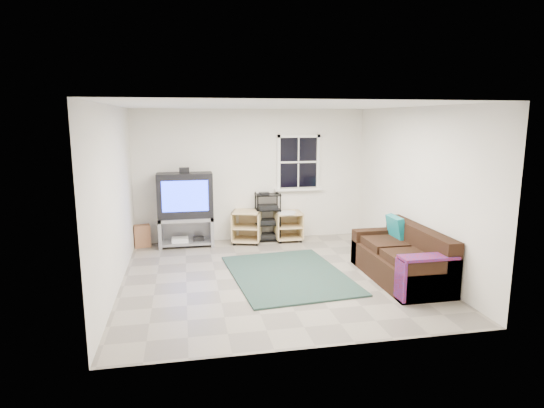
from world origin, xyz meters
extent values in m
plane|color=gray|center=(0.00, 0.00, 0.00)|extent=(4.60, 4.60, 0.00)
plane|color=white|center=(0.00, 0.00, 2.60)|extent=(4.60, 4.60, 0.00)
plane|color=beige|center=(0.00, 2.30, 1.30)|extent=(4.60, 0.00, 4.60)
plane|color=beige|center=(0.00, -2.30, 1.30)|extent=(4.60, 0.00, 4.60)
plane|color=beige|center=(-2.30, 0.00, 1.30)|extent=(0.00, 4.60, 4.60)
plane|color=beige|center=(2.30, 0.00, 1.30)|extent=(0.00, 4.60, 4.60)
cube|color=black|center=(0.95, 2.28, 1.55)|extent=(0.80, 0.01, 1.02)
cube|color=silver|center=(0.95, 2.26, 2.07)|extent=(0.88, 0.06, 0.06)
cube|color=silver|center=(0.95, 2.25, 1.00)|extent=(0.98, 0.14, 0.05)
cube|color=silver|center=(0.54, 2.26, 1.55)|extent=(0.06, 0.06, 1.10)
cube|color=silver|center=(1.36, 2.26, 1.55)|extent=(0.06, 0.06, 1.10)
cube|color=silver|center=(0.95, 2.27, 1.55)|extent=(0.78, 0.04, 0.04)
cube|color=gray|center=(-1.32, 2.01, 0.54)|extent=(1.03, 0.51, 0.06)
cube|color=gray|center=(-1.80, 2.01, 0.28)|extent=(0.06, 0.51, 0.57)
cube|color=gray|center=(-0.84, 2.01, 0.28)|extent=(0.06, 0.51, 0.57)
cube|color=gray|center=(-1.32, 2.01, 0.07)|extent=(0.91, 0.47, 0.04)
cube|color=gray|center=(-1.32, 2.25, 0.28)|extent=(1.03, 0.04, 0.57)
cube|color=silver|center=(-1.44, 1.97, 0.13)|extent=(0.31, 0.25, 0.08)
cube|color=black|center=(-1.09, 2.01, 0.12)|extent=(0.21, 0.19, 0.06)
cube|color=black|center=(-1.32, 2.01, 0.99)|extent=(1.03, 0.43, 0.84)
cube|color=#1E36FF|center=(-1.32, 1.79, 1.01)|extent=(0.84, 0.01, 0.57)
cube|color=black|center=(-1.32, 2.01, 1.46)|extent=(0.19, 0.13, 0.10)
cylinder|color=black|center=(0.06, 1.95, 0.49)|extent=(0.02, 0.02, 0.97)
cylinder|color=black|center=(0.51, 1.95, 0.49)|extent=(0.02, 0.02, 0.97)
cylinder|color=black|center=(0.06, 2.26, 0.49)|extent=(0.02, 0.02, 0.97)
cylinder|color=black|center=(0.51, 2.26, 0.49)|extent=(0.02, 0.02, 0.97)
cube|color=black|center=(0.29, 2.10, 0.04)|extent=(0.49, 0.35, 0.02)
cube|color=black|center=(0.29, 2.10, 0.09)|extent=(0.38, 0.28, 0.08)
cube|color=black|center=(0.29, 2.10, 0.34)|extent=(0.49, 0.35, 0.02)
cube|color=black|center=(0.29, 2.10, 0.39)|extent=(0.38, 0.28, 0.08)
cube|color=black|center=(0.29, 2.10, 0.63)|extent=(0.49, 0.35, 0.02)
cube|color=black|center=(0.29, 2.10, 0.68)|extent=(0.38, 0.28, 0.08)
cube|color=black|center=(0.29, 2.10, 0.93)|extent=(0.49, 0.35, 0.02)
cube|color=#D8C085|center=(-0.15, 2.01, 0.62)|extent=(0.67, 0.67, 0.02)
cube|color=#D8C085|center=(-0.15, 2.01, 0.07)|extent=(0.67, 0.67, 0.02)
cube|color=#D8C085|center=(-0.40, 2.08, 0.34)|extent=(0.17, 0.52, 0.58)
cube|color=#D8C085|center=(0.10, 1.94, 0.34)|extent=(0.17, 0.52, 0.58)
cube|color=#D8C085|center=(-0.08, 2.26, 0.34)|extent=(0.48, 0.16, 0.58)
cube|color=#D8C085|center=(-0.15, 2.01, 0.32)|extent=(0.61, 0.63, 0.02)
cylinder|color=black|center=(-0.42, 1.86, 0.03)|extent=(0.05, 0.05, 0.05)
cylinder|color=black|center=(0.11, 2.16, 0.03)|extent=(0.05, 0.05, 0.05)
cube|color=#D8C085|center=(0.69, 2.02, 0.57)|extent=(0.53, 0.53, 0.02)
cube|color=#D8C085|center=(0.69, 2.02, 0.07)|extent=(0.53, 0.53, 0.02)
cube|color=#D8C085|center=(0.44, 2.02, 0.32)|extent=(0.03, 0.52, 0.52)
cube|color=#D8C085|center=(0.94, 2.01, 0.32)|extent=(0.03, 0.52, 0.52)
cube|color=#D8C085|center=(0.70, 2.27, 0.32)|extent=(0.48, 0.03, 0.52)
cube|color=#D8C085|center=(0.69, 2.02, 0.30)|extent=(0.49, 0.51, 0.02)
cylinder|color=black|center=(0.48, 1.82, 0.03)|extent=(0.05, 0.05, 0.05)
cylinder|color=black|center=(0.90, 2.22, 0.03)|extent=(0.05, 0.05, 0.05)
cylinder|color=silver|center=(0.64, 1.91, 0.59)|extent=(0.37, 0.37, 0.03)
cube|color=black|center=(1.85, -0.49, 0.20)|extent=(0.85, 1.88, 0.39)
cube|color=black|center=(2.16, -0.49, 0.60)|extent=(0.23, 1.88, 0.40)
cube|color=black|center=(1.85, 0.33, 0.29)|extent=(0.85, 0.23, 0.58)
cube|color=black|center=(1.85, -1.32, 0.29)|extent=(0.85, 0.23, 0.58)
cube|color=black|center=(1.77, -0.87, 0.46)|extent=(0.56, 0.68, 0.12)
cube|color=black|center=(1.77, -0.12, 0.46)|extent=(0.56, 0.68, 0.12)
cube|color=#167C87|center=(2.02, 0.02, 0.68)|extent=(0.19, 0.45, 0.39)
cube|color=navy|center=(1.83, -1.32, 0.60)|extent=(0.78, 0.28, 0.04)
cube|color=navy|center=(1.44, -1.32, 0.31)|extent=(0.04, 0.28, 0.54)
cube|color=#322216|center=(0.22, -0.01, 0.01)|extent=(1.89, 2.46, 0.03)
cube|color=brown|center=(-2.15, 2.09, 0.21)|extent=(0.33, 0.25, 0.43)
camera|label=1|loc=(-1.33, -6.61, 2.41)|focal=30.00mm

